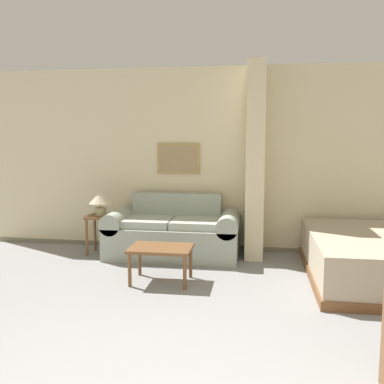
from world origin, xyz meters
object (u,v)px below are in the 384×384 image
bed (372,257)px  coffee_table (161,251)px  couch (173,233)px  table_lamp (100,197)px

bed → coffee_table: bearing=-169.2°
couch → bed: 2.52m
couch → table_lamp: 1.12m
couch → coffee_table: bearing=-86.1°
table_lamp → coffee_table: bearing=-43.6°
bed → couch: bearing=165.4°
table_lamp → bed: size_ratio=0.18×
table_lamp → bed: 3.53m
couch → coffee_table: couch is taller
couch → bed: couch is taller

